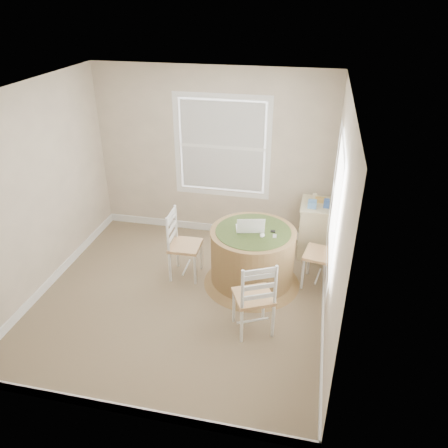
% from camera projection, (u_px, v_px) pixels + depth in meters
% --- Properties ---
extents(room, '(3.64, 3.64, 2.64)m').
position_uv_depth(room, '(194.00, 202.00, 5.13)').
color(room, '#806B51').
rests_on(room, ground).
extents(round_table, '(1.29, 1.29, 0.80)m').
position_uv_depth(round_table, '(252.00, 255.00, 5.72)').
color(round_table, olive).
rests_on(round_table, ground).
extents(chair_left, '(0.41, 0.43, 0.95)m').
position_uv_depth(chair_left, '(185.00, 245.00, 5.85)').
color(chair_left, white).
rests_on(chair_left, ground).
extents(chair_near, '(0.55, 0.54, 0.95)m').
position_uv_depth(chair_near, '(254.00, 296.00, 4.89)').
color(chair_near, white).
rests_on(chair_near, ground).
extents(chair_right, '(0.47, 0.48, 0.95)m').
position_uv_depth(chair_right, '(321.00, 254.00, 5.67)').
color(chair_right, white).
rests_on(chair_right, ground).
extents(laptop, '(0.41, 0.38, 0.24)m').
position_uv_depth(laptop, '(250.00, 228.00, 5.55)').
color(laptop, white).
rests_on(laptop, round_table).
extents(mouse, '(0.07, 0.11, 0.03)m').
position_uv_depth(mouse, '(262.00, 235.00, 5.44)').
color(mouse, white).
rests_on(mouse, round_table).
extents(phone, '(0.05, 0.09, 0.02)m').
position_uv_depth(phone, '(275.00, 236.00, 5.43)').
color(phone, '#B7BABF').
rests_on(phone, round_table).
extents(keys, '(0.06, 0.05, 0.02)m').
position_uv_depth(keys, '(273.00, 232.00, 5.52)').
color(keys, black).
rests_on(keys, round_table).
extents(corner_chest, '(0.46, 0.61, 0.80)m').
position_uv_depth(corner_chest, '(314.00, 228.00, 6.42)').
color(corner_chest, beige).
rests_on(corner_chest, ground).
extents(tissue_box, '(0.12, 0.12, 0.10)m').
position_uv_depth(tissue_box, '(312.00, 204.00, 6.11)').
color(tissue_box, '#629BE0').
rests_on(tissue_box, corner_chest).
extents(box_yellow, '(0.15, 0.10, 0.06)m').
position_uv_depth(box_yellow, '(321.00, 200.00, 6.28)').
color(box_yellow, gold).
rests_on(box_yellow, corner_chest).
extents(box_blue, '(0.08, 0.08, 0.12)m').
position_uv_depth(box_blue, '(327.00, 204.00, 6.10)').
color(box_blue, '#395EAB').
rests_on(box_blue, corner_chest).
extents(cup_cream, '(0.07, 0.07, 0.09)m').
position_uv_depth(cup_cream, '(315.00, 196.00, 6.35)').
color(cup_cream, beige).
rests_on(cup_cream, corner_chest).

